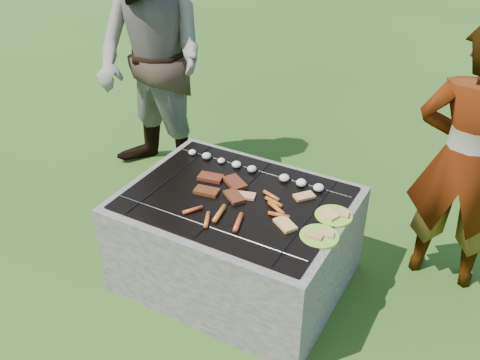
% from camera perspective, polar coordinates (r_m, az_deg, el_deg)
% --- Properties ---
extents(lawn, '(60.00, 60.00, 0.00)m').
position_cam_1_polar(lawn, '(3.47, -0.41, -10.21)').
color(lawn, '#1F4511').
rests_on(lawn, ground).
extents(fire_pit, '(1.30, 1.00, 0.62)m').
position_cam_1_polar(fire_pit, '(3.29, -0.43, -6.58)').
color(fire_pit, gray).
rests_on(fire_pit, ground).
extents(mushrooms, '(0.95, 0.06, 0.04)m').
position_cam_1_polar(mushrooms, '(3.30, 1.99, 1.00)').
color(mushrooms, white).
rests_on(mushrooms, fire_pit).
extents(pork_slabs, '(0.39, 0.29, 0.02)m').
position_cam_1_polar(pork_slabs, '(3.17, -1.90, -0.66)').
color(pork_slabs, '#9E3D1C').
rests_on(pork_slabs, fire_pit).
extents(sausages, '(0.54, 0.48, 0.03)m').
position_cam_1_polar(sausages, '(2.95, 0.32, -3.43)').
color(sausages, orange).
rests_on(sausages, fire_pit).
extents(bread_on_grate, '(0.46, 0.44, 0.02)m').
position_cam_1_polar(bread_on_grate, '(3.00, 4.27, -2.93)').
color(bread_on_grate, '#E4AF75').
rests_on(bread_on_grate, fire_pit).
extents(plate_far, '(0.27, 0.27, 0.03)m').
position_cam_1_polar(plate_far, '(2.99, 9.97, -3.76)').
color(plate_far, '#FFF03C').
rests_on(plate_far, fire_pit).
extents(plate_near, '(0.27, 0.27, 0.03)m').
position_cam_1_polar(plate_near, '(2.83, 8.45, -5.95)').
color(plate_near, gold).
rests_on(plate_near, fire_pit).
extents(cook, '(0.62, 0.42, 1.64)m').
position_cam_1_polar(cook, '(3.28, 22.92, 1.79)').
color(cook, '#9D9383').
rests_on(cook, ground).
extents(bystander, '(1.08, 0.91, 1.95)m').
position_cam_1_polar(bystander, '(4.09, -9.45, 12.22)').
color(bystander, gray).
rests_on(bystander, ground).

